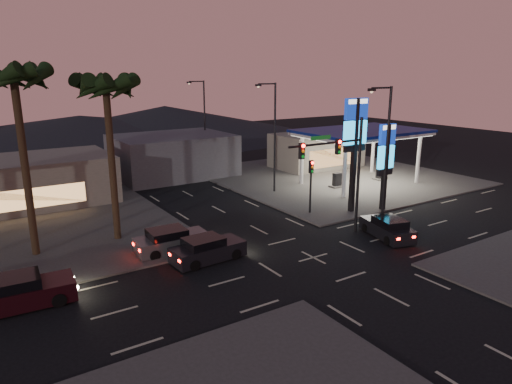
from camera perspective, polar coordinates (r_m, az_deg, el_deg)
ground at (r=28.07m, az=7.18°, el=-8.13°), size 140.00×140.00×0.00m
corner_lot_ne at (r=49.68m, az=9.46°, el=1.95°), size 24.00×24.00×0.12m
gas_station at (r=46.00m, az=13.10°, el=7.12°), size 12.20×8.20×5.47m
convenience_store at (r=54.28m, az=7.56°, el=5.19°), size 10.00×6.00×4.00m
pylon_sign_tall at (r=36.00m, az=12.29°, el=7.27°), size 2.20×0.35×9.00m
pylon_sign_short at (r=37.40m, az=15.94°, el=4.61°), size 1.60×0.35×7.00m
traffic_signal_mast at (r=30.42m, az=10.51°, el=3.82°), size 6.10×0.39×8.00m
pedestal_signal at (r=35.67m, az=6.89°, el=1.76°), size 0.32×0.39×4.30m
streetlight_near at (r=31.83m, az=15.78°, el=4.88°), size 2.14×0.25×10.00m
streetlight_mid at (r=41.45m, az=2.14°, el=7.58°), size 2.14×0.25×10.00m
streetlight_far at (r=53.44m, az=-6.63°, el=9.09°), size 2.14×0.25×10.00m
palm_a at (r=30.21m, az=-18.20°, el=11.30°), size 4.41×4.41×10.86m
palm_b at (r=29.28m, az=-27.92°, el=11.34°), size 4.41×4.41×11.46m
building_far_west at (r=42.65m, az=-28.36°, el=0.94°), size 16.00×8.00×4.00m
building_far_mid at (r=50.14m, az=-10.40°, el=4.52°), size 12.00×9.00×4.40m
hill_right at (r=86.18m, az=-11.28°, el=8.85°), size 50.00×50.00×5.00m
hill_center at (r=81.88m, az=-21.11°, el=7.51°), size 60.00×60.00×4.00m
car_lane_a_front at (r=27.37m, az=-6.13°, el=-7.17°), size 4.60×2.13×1.47m
car_lane_a_mid at (r=24.82m, az=-27.38°, el=-11.10°), size 4.92×2.27×1.57m
car_lane_b_front at (r=29.01m, az=-10.59°, el=-6.02°), size 4.69×2.09×1.51m
suv_station at (r=32.18m, az=16.12°, el=-4.36°), size 2.79×4.53×1.41m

